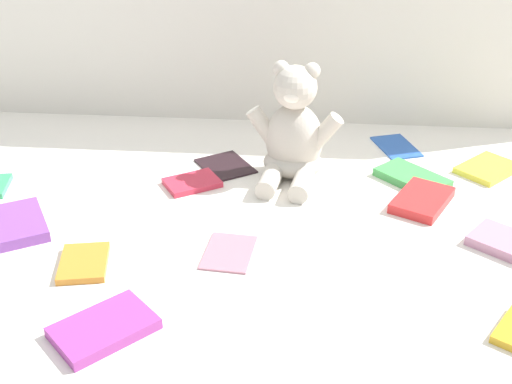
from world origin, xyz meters
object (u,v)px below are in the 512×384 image
book_case_2 (192,183)px  book_case_4 (412,178)px  book_case_0 (104,328)px  book_case_1 (422,200)px  book_case_11 (504,242)px  book_case_3 (488,168)px  teddy_bear (293,136)px  book_case_8 (229,251)px  book_case_7 (396,146)px  book_case_6 (225,165)px  book_case_10 (15,224)px  book_case_9 (84,263)px

book_case_2 → book_case_4: 0.43m
book_case_0 → book_case_1: (0.49, 0.40, 0.00)m
book_case_11 → book_case_3: bearing=-149.8°
book_case_2 → book_case_0: bearing=141.4°
teddy_bear → book_case_3: 0.41m
book_case_0 → book_case_8: 0.25m
book_case_7 → book_case_11: bearing=90.9°
book_case_1 → book_case_6: size_ratio=1.14×
book_case_10 → book_case_1: bearing=161.2°
book_case_7 → book_case_9: size_ratio=1.18×
book_case_7 → book_case_11: 0.40m
book_case_0 → book_case_1: size_ratio=1.04×
book_case_0 → book_case_11: size_ratio=1.31×
book_case_9 → book_case_11: size_ratio=0.98×
book_case_2 → book_case_8: (0.10, -0.23, -0.00)m
book_case_6 → book_case_7: same height
book_case_0 → book_case_1: bearing=-95.8°
teddy_bear → book_case_6: size_ratio=2.04×
book_case_2 → book_case_9: size_ratio=1.01×
book_case_2 → book_case_10: book_case_10 is taller
book_case_0 → book_case_10: size_ratio=1.00×
book_case_6 → book_case_9: (-0.18, -0.37, 0.00)m
book_case_1 → book_case_7: bearing=122.6°
book_case_11 → book_case_6: bearing=-79.3°
book_case_1 → book_case_4: 0.09m
book_case_4 → book_case_0: bearing=-179.3°
book_case_2 → book_case_4: bearing=-115.5°
book_case_7 → book_case_2: bearing=7.6°
teddy_bear → book_case_4: size_ratio=1.69×
book_case_8 → book_case_11: 0.46m
book_case_6 → book_case_4: bearing=-38.7°
book_case_1 → book_case_2: bearing=-157.4°
book_case_2 → book_case_10: (-0.28, -0.19, 0.00)m
teddy_bear → book_case_1: (0.24, -0.10, -0.08)m
book_case_1 → book_case_4: size_ratio=0.95×
book_case_8 → book_case_11: size_ratio=1.06×
book_case_3 → book_case_7: book_case_3 is taller
book_case_0 → book_case_3: size_ratio=1.11×
book_case_8 → book_case_7: bearing=59.4°
book_case_4 → book_case_7: book_case_4 is taller
book_case_2 → book_case_9: (-0.13, -0.28, 0.00)m
book_case_1 → book_case_7: size_ratio=1.10×
teddy_bear → book_case_6: bearing=178.4°
book_case_0 → book_case_8: bearing=-80.6°
book_case_9 → book_case_10: 0.18m
book_case_1 → book_case_7: (-0.02, 0.25, -0.01)m
book_case_11 → book_case_10: bearing=-51.3°
book_case_4 → book_case_9: 0.65m
book_case_4 → book_case_10: bearing=153.7°
book_case_1 → book_case_4: book_case_1 is taller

